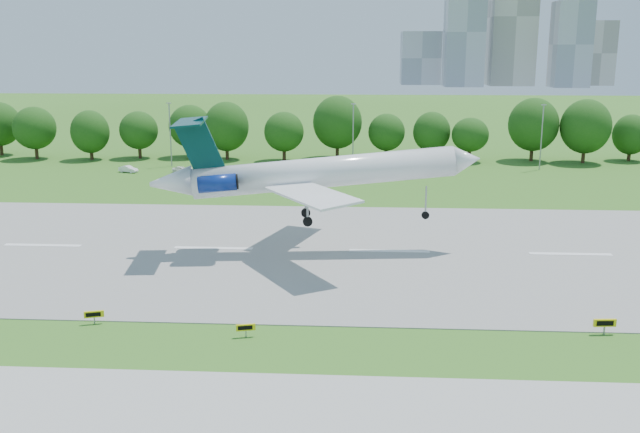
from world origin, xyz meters
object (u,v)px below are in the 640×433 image
at_px(service_vehicle_a, 128,169).
at_px(service_vehicle_b, 181,169).
at_px(airliner, 307,173).
at_px(taxi_sign_left, 94,314).

distance_m(service_vehicle_a, service_vehicle_b, 9.80).
bearing_deg(service_vehicle_b, airliner, -128.65).
bearing_deg(taxi_sign_left, service_vehicle_b, 81.82).
xyz_separation_m(taxi_sign_left, service_vehicle_a, (-20.93, 72.63, -0.23)).
height_order(airliner, taxi_sign_left, airliner).
xyz_separation_m(airliner, service_vehicle_a, (-36.93, 49.83, -8.36)).
bearing_deg(airliner, service_vehicle_a, 119.21).
bearing_deg(service_vehicle_a, taxi_sign_left, -142.71).
height_order(taxi_sign_left, service_vehicle_a, service_vehicle_a).
bearing_deg(service_vehicle_a, airliner, -122.24).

